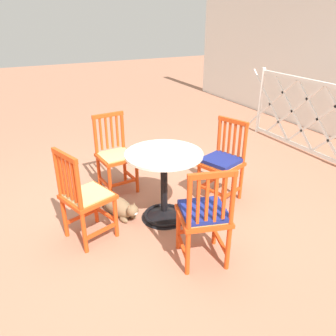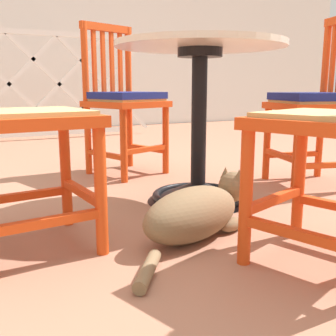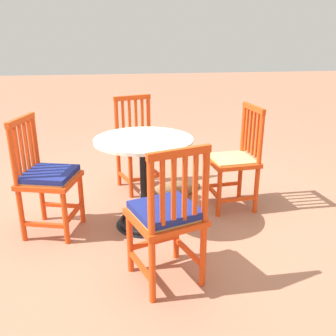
{
  "view_description": "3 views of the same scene",
  "coord_description": "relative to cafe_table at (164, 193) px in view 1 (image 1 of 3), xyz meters",
  "views": [
    {
      "loc": [
        2.72,
        -1.18,
        1.96
      ],
      "look_at": [
        -0.02,
        0.21,
        0.52
      ],
      "focal_mm": 35.72,
      "sensor_mm": 36.0,
      "label": 1
    },
    {
      "loc": [
        -0.93,
        -1.45,
        0.54
      ],
      "look_at": [
        -0.12,
        0.1,
        0.18
      ],
      "focal_mm": 43.03,
      "sensor_mm": 36.0,
      "label": 2
    },
    {
      "loc": [
        0.27,
        2.86,
        1.48
      ],
      "look_at": [
        -0.13,
        0.17,
        0.49
      ],
      "focal_mm": 39.84,
      "sensor_mm": 36.0,
      "label": 3
    }
  ],
  "objects": [
    {
      "name": "orange_chair_by_planter",
      "position": [
        0.74,
        -0.0,
        0.16
      ],
      "size": [
        0.49,
        0.49,
        0.91
      ],
      "color": "#D64214",
      "rests_on": "ground_plane"
    },
    {
      "name": "orange_chair_facing_out",
      "position": [
        -0.07,
        0.76,
        0.16
      ],
      "size": [
        0.51,
        0.51,
        0.91
      ],
      "color": "#D64214",
      "rests_on": "ground_plane"
    },
    {
      "name": "orange_chair_at_corner",
      "position": [
        -0.02,
        -0.79,
        0.15
      ],
      "size": [
        0.5,
        0.5,
        0.91
      ],
      "color": "#D64214",
      "rests_on": "ground_plane"
    },
    {
      "name": "orange_chair_tucked_in",
      "position": [
        -0.81,
        -0.23,
        0.15
      ],
      "size": [
        0.43,
        0.43,
        0.91
      ],
      "color": "#D64214",
      "rests_on": "ground_plane"
    },
    {
      "name": "cafe_table",
      "position": [
        0.0,
        0.0,
        0.0
      ],
      "size": [
        0.76,
        0.76,
        0.73
      ],
      "color": "black",
      "rests_on": "ground_plane"
    },
    {
      "name": "ground_plane",
      "position": [
        -0.06,
        -0.13,
        -0.28
      ],
      "size": [
        24.0,
        24.0,
        0.0
      ],
      "primitive_type": "plane",
      "color": "#A36B51"
    },
    {
      "name": "lattice_fence_panel",
      "position": [
        -0.5,
        2.71,
        0.28
      ],
      "size": [
        2.97,
        0.06,
        1.12
      ],
      "color": "white",
      "rests_on": "ground_plane"
    },
    {
      "name": "tabby_cat",
      "position": [
        -0.24,
        -0.4,
        -0.19
      ],
      "size": [
        0.65,
        0.46,
        0.23
      ],
      "color": "brown",
      "rests_on": "ground_plane"
    }
  ]
}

